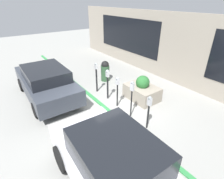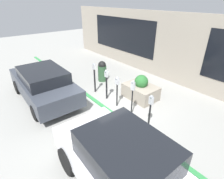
{
  "view_description": "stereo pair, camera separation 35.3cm",
  "coord_description": "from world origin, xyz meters",
  "px_view_note": "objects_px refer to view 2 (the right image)",
  "views": [
    {
      "loc": [
        -5.04,
        3.45,
        4.14
      ],
      "look_at": [
        0.0,
        -0.14,
        0.91
      ],
      "focal_mm": 28.0,
      "sensor_mm": 36.0,
      "label": 1
    },
    {
      "loc": [
        -4.82,
        3.74,
        4.14
      ],
      "look_at": [
        0.0,
        -0.14,
        0.91
      ],
      "focal_mm": 28.0,
      "sensor_mm": 36.0,
      "label": 2
    }
  ],
  "objects_px": {
    "parking_meter_nearest": "(151,106)",
    "parked_car_middle": "(43,84)",
    "trash_bin": "(102,71)",
    "parking_meter_middle": "(117,85)",
    "parking_meter_farthest": "(94,75)",
    "parked_car_front": "(122,163)",
    "parking_meter_second": "(133,91)",
    "parking_meter_fourth": "(106,80)",
    "planter_box": "(141,90)"
  },
  "relations": [
    {
      "from": "parked_car_front",
      "to": "parking_meter_second",
      "type": "bearing_deg",
      "value": -47.49
    },
    {
      "from": "parked_car_middle",
      "to": "parking_meter_middle",
      "type": "bearing_deg",
      "value": -138.51
    },
    {
      "from": "parking_meter_middle",
      "to": "parked_car_middle",
      "type": "height_order",
      "value": "parked_car_middle"
    },
    {
      "from": "parking_meter_fourth",
      "to": "parked_car_front",
      "type": "bearing_deg",
      "value": 147.52
    },
    {
      "from": "parking_meter_nearest",
      "to": "planter_box",
      "type": "bearing_deg",
      "value": -38.69
    },
    {
      "from": "parking_meter_farthest",
      "to": "planter_box",
      "type": "bearing_deg",
      "value": -144.46
    },
    {
      "from": "parking_meter_nearest",
      "to": "parking_meter_fourth",
      "type": "distance_m",
      "value": 2.55
    },
    {
      "from": "parking_meter_middle",
      "to": "planter_box",
      "type": "bearing_deg",
      "value": -97.2
    },
    {
      "from": "parking_meter_fourth",
      "to": "parked_car_middle",
      "type": "height_order",
      "value": "parked_car_middle"
    },
    {
      "from": "parking_meter_fourth",
      "to": "parked_car_middle",
      "type": "distance_m",
      "value": 2.82
    },
    {
      "from": "parking_meter_middle",
      "to": "parking_meter_farthest",
      "type": "height_order",
      "value": "parking_meter_farthest"
    },
    {
      "from": "parking_meter_nearest",
      "to": "trash_bin",
      "type": "bearing_deg",
      "value": -13.89
    },
    {
      "from": "parking_meter_farthest",
      "to": "planter_box",
      "type": "xyz_separation_m",
      "value": [
        -1.82,
        -1.3,
        -0.5
      ]
    },
    {
      "from": "parking_meter_second",
      "to": "parking_meter_middle",
      "type": "bearing_deg",
      "value": -0.79
    },
    {
      "from": "parking_meter_middle",
      "to": "parking_meter_farthest",
      "type": "relative_size",
      "value": 0.91
    },
    {
      "from": "parking_meter_nearest",
      "to": "parking_meter_second",
      "type": "height_order",
      "value": "parking_meter_second"
    },
    {
      "from": "parked_car_front",
      "to": "parked_car_middle",
      "type": "height_order",
      "value": "parked_car_front"
    },
    {
      "from": "parking_meter_middle",
      "to": "parking_meter_second",
      "type": "bearing_deg",
      "value": 179.21
    },
    {
      "from": "parking_meter_middle",
      "to": "parking_meter_farthest",
      "type": "bearing_deg",
      "value": 0.46
    },
    {
      "from": "parked_car_middle",
      "to": "trash_bin",
      "type": "bearing_deg",
      "value": -89.34
    },
    {
      "from": "parked_car_front",
      "to": "parked_car_middle",
      "type": "xyz_separation_m",
      "value": [
        5.41,
        -0.12,
        -0.06
      ]
    },
    {
      "from": "planter_box",
      "to": "parking_meter_second",
      "type": "bearing_deg",
      "value": 119.58
    },
    {
      "from": "parking_meter_middle",
      "to": "trash_bin",
      "type": "distance_m",
      "value": 2.76
    },
    {
      "from": "parked_car_middle",
      "to": "parked_car_front",
      "type": "bearing_deg",
      "value": 179.37
    },
    {
      "from": "parking_meter_nearest",
      "to": "planter_box",
      "type": "height_order",
      "value": "parking_meter_nearest"
    },
    {
      "from": "planter_box",
      "to": "trash_bin",
      "type": "distance_m",
      "value": 2.69
    },
    {
      "from": "parking_meter_nearest",
      "to": "planter_box",
      "type": "relative_size",
      "value": 0.88
    },
    {
      "from": "parking_meter_farthest",
      "to": "parked_car_front",
      "type": "xyz_separation_m",
      "value": [
        -4.55,
        2.28,
        -0.08
      ]
    },
    {
      "from": "parking_meter_second",
      "to": "parked_car_front",
      "type": "bearing_deg",
      "value": 131.06
    },
    {
      "from": "parking_meter_nearest",
      "to": "parked_car_middle",
      "type": "distance_m",
      "value": 4.81
    },
    {
      "from": "parked_car_middle",
      "to": "trash_bin",
      "type": "relative_size",
      "value": 3.88
    },
    {
      "from": "parking_meter_second",
      "to": "parked_car_middle",
      "type": "xyz_separation_m",
      "value": [
        3.42,
        2.16,
        -0.32
      ]
    },
    {
      "from": "parking_meter_nearest",
      "to": "parked_car_middle",
      "type": "relative_size",
      "value": 0.29
    },
    {
      "from": "parking_meter_farthest",
      "to": "trash_bin",
      "type": "height_order",
      "value": "parking_meter_farthest"
    },
    {
      "from": "parked_car_middle",
      "to": "parking_meter_second",
      "type": "bearing_deg",
      "value": -147.01
    },
    {
      "from": "parking_meter_farthest",
      "to": "parked_car_front",
      "type": "height_order",
      "value": "parked_car_front"
    },
    {
      "from": "parking_meter_fourth",
      "to": "parked_car_front",
      "type": "relative_size",
      "value": 0.37
    },
    {
      "from": "parked_car_middle",
      "to": "parking_meter_fourth",
      "type": "bearing_deg",
      "value": -127.7
    },
    {
      "from": "parking_meter_nearest",
      "to": "parking_meter_middle",
      "type": "relative_size",
      "value": 0.95
    },
    {
      "from": "parking_meter_farthest",
      "to": "parking_meter_nearest",
      "type": "bearing_deg",
      "value": -179.94
    },
    {
      "from": "parking_meter_nearest",
      "to": "parking_meter_second",
      "type": "xyz_separation_m",
      "value": [
        0.88,
        0.0,
        0.2
      ]
    },
    {
      "from": "parked_car_front",
      "to": "trash_bin",
      "type": "relative_size",
      "value": 3.38
    },
    {
      "from": "parking_meter_farthest",
      "to": "parking_meter_fourth",
      "type": "bearing_deg",
      "value": -177.04
    },
    {
      "from": "parking_meter_fourth",
      "to": "parked_car_front",
      "type": "distance_m",
      "value": 4.34
    },
    {
      "from": "parking_meter_fourth",
      "to": "parked_car_middle",
      "type": "xyz_separation_m",
      "value": [
        1.75,
        2.21,
        -0.16
      ]
    },
    {
      "from": "parking_meter_nearest",
      "to": "trash_bin",
      "type": "relative_size",
      "value": 1.14
    },
    {
      "from": "trash_bin",
      "to": "parking_meter_middle",
      "type": "bearing_deg",
      "value": 157.28
    },
    {
      "from": "trash_bin",
      "to": "parking_meter_nearest",
      "type": "bearing_deg",
      "value": 166.11
    },
    {
      "from": "trash_bin",
      "to": "parked_car_front",
      "type": "bearing_deg",
      "value": 148.21
    },
    {
      "from": "parked_car_middle",
      "to": "trash_bin",
      "type": "height_order",
      "value": "parked_car_middle"
    }
  ]
}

